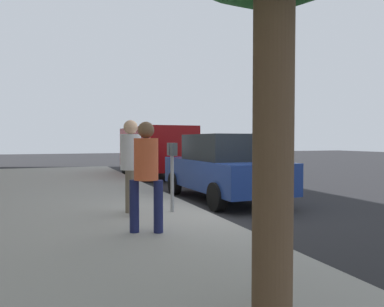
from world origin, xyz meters
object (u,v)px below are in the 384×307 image
at_px(parking_meter, 172,162).
at_px(pedestrian_at_meter, 131,158).
at_px(pedestrian_bystander, 146,167).
at_px(parked_sedan_near, 224,167).
at_px(parked_van_far, 155,148).

xyz_separation_m(parking_meter, pedestrian_at_meter, (0.02, 0.85, 0.09)).
relative_size(parking_meter, pedestrian_at_meter, 0.76).
xyz_separation_m(pedestrian_at_meter, pedestrian_bystander, (-1.52, 0.07, -0.08)).
height_order(pedestrian_at_meter, pedestrian_bystander, pedestrian_at_meter).
xyz_separation_m(parked_sedan_near, parked_van_far, (6.91, 0.00, 0.36)).
relative_size(parking_meter, parked_sedan_near, 0.32).
height_order(parking_meter, parked_van_far, parked_van_far).
bearing_deg(parked_sedan_near, parked_van_far, 0.01).
height_order(parked_sedan_near, parked_van_far, parked_van_far).
distance_m(parked_sedan_near, parked_van_far, 6.92).
bearing_deg(parked_van_far, parking_meter, 166.85).
relative_size(pedestrian_at_meter, parked_van_far, 0.35).
relative_size(parked_sedan_near, parked_van_far, 0.84).
bearing_deg(parked_sedan_near, parking_meter, 131.76).
bearing_deg(parked_sedan_near, pedestrian_bystander, 138.34).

